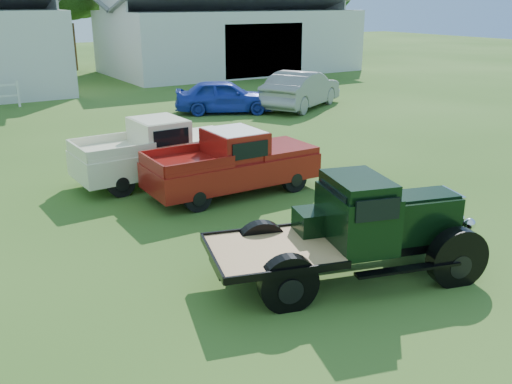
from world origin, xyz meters
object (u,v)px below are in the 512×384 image
red_pickup (232,162)px  misc_car_blue (224,96)px  white_pickup (157,151)px  vintage_flatbed (351,229)px  misc_car_grey (301,89)px

red_pickup → misc_car_blue: 10.92m
red_pickup → white_pickup: white_pickup is taller
white_pickup → misc_car_blue: size_ratio=1.07×
red_pickup → vintage_flatbed: bearing=-95.9°
vintage_flatbed → white_pickup: (-0.66, 7.15, -0.10)m
misc_car_grey → red_pickup: bearing=106.7°
vintage_flatbed → misc_car_blue: vintage_flatbed is taller
vintage_flatbed → red_pickup: 5.17m
vintage_flatbed → misc_car_blue: 15.83m
vintage_flatbed → red_pickup: vintage_flatbed is taller
white_pickup → red_pickup: bearing=-61.8°
red_pickup → white_pickup: (-1.19, 2.02, 0.01)m
vintage_flatbed → red_pickup: bearing=99.5°
red_pickup → misc_car_blue: size_ratio=1.07×
red_pickup → misc_car_blue: red_pickup is taller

